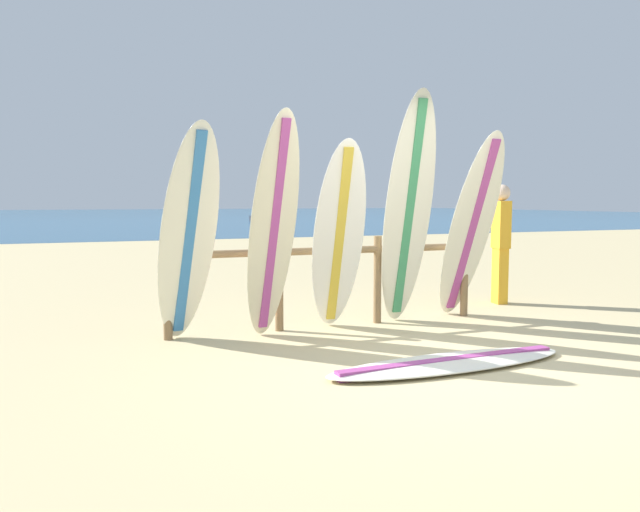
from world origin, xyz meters
TOP-DOWN VIEW (x-y plane):
  - ground_plane at (0.00, 0.00)m, footprint 120.00×120.00m
  - ocean_water at (0.00, 58.00)m, footprint 120.00×80.00m
  - surfboard_rack at (-0.41, 2.05)m, footprint 3.66×0.09m
  - surfboard_leaning_far_left at (-2.01, 1.73)m, footprint 0.73×0.96m
  - surfboard_leaning_left at (-1.20, 1.61)m, footprint 0.58×0.78m
  - surfboard_leaning_center_left at (-0.43, 1.75)m, footprint 0.66×0.91m
  - surfboard_leaning_center at (0.43, 1.80)m, footprint 0.62×0.79m
  - surfboard_leaning_center_right at (1.27, 1.79)m, footprint 0.58×0.97m
  - surfboard_lying_on_sand at (-0.10, 0.13)m, footprint 2.33×0.68m
  - beachgoer_standing at (2.35, 2.64)m, footprint 0.22×0.29m
  - small_boat_offshore at (9.14, 37.17)m, footprint 2.12×1.10m

SIDE VIEW (x-z plane):
  - ground_plane at x=0.00m, z-range 0.00..0.00m
  - ocean_water at x=0.00m, z-range 0.00..0.01m
  - surfboard_lying_on_sand at x=-0.10m, z-range -0.01..0.08m
  - small_boat_offshore at x=9.14m, z-range -0.10..0.61m
  - surfboard_rack at x=-0.41m, z-range 0.15..1.15m
  - beachgoer_standing at x=2.35m, z-range 0.08..1.71m
  - surfboard_leaning_center_left at x=-0.43m, z-range 0.00..2.04m
  - surfboard_leaning_far_left at x=-2.01m, z-range 0.00..2.14m
  - surfboard_leaning_center_right at x=1.27m, z-range 0.00..2.18m
  - surfboard_leaning_left at x=-1.20m, z-range 0.00..2.28m
  - surfboard_leaning_center at x=0.43m, z-range 0.00..2.60m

